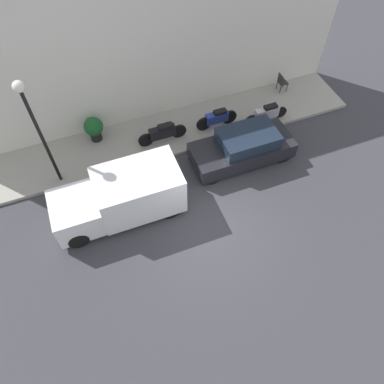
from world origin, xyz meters
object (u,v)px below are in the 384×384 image
cafe_chair (282,82)px  parked_car (243,147)px  delivery_van (120,197)px  motorcycle_black (163,133)px  potted_plant (94,128)px  scooter_silver (267,113)px  motorcycle_blue (217,118)px  streetlamp (33,118)px

cafe_chair → parked_car: bearing=131.8°
delivery_van → cafe_chair: size_ratio=5.04×
motorcycle_black → potted_plant: potted_plant is taller
parked_car → cafe_chair: 4.66m
scooter_silver → motorcycle_blue: bearing=77.5°
motorcycle_black → potted_plant: 2.84m
motorcycle_blue → cafe_chair: cafe_chair is taller
delivery_van → cafe_chair: (3.91, -8.69, -0.29)m
streetlamp → potted_plant: streetlamp is taller
delivery_van → motorcycle_blue: size_ratio=2.46×
motorcycle_black → cafe_chair: size_ratio=2.31×
potted_plant → cafe_chair: bearing=-89.9°
motorcycle_blue → potted_plant: potted_plant is taller
parked_car → cafe_chair: size_ratio=4.53×
motorcycle_blue → delivery_van: bearing=119.4°
streetlamp → potted_plant: size_ratio=4.15×
parked_car → scooter_silver: bearing=-51.1°
streetlamp → potted_plant: 3.53m
parked_car → cafe_chair: parked_car is taller
parked_car → motorcycle_black: (1.96, 2.74, -0.06)m
motorcycle_black → scooter_silver: bearing=-95.7°
delivery_van → cafe_chair: delivery_van is taller
potted_plant → cafe_chair: potted_plant is taller
potted_plant → cafe_chair: size_ratio=1.23×
potted_plant → cafe_chair: (0.02, -8.81, -0.13)m
delivery_van → motorcycle_blue: (2.79, -4.94, -0.35)m
scooter_silver → cafe_chair: size_ratio=2.22×
motorcycle_black → streetlamp: streetlamp is taller
parked_car → scooter_silver: 2.40m
parked_car → motorcycle_blue: size_ratio=2.21×
scooter_silver → potted_plant: size_ratio=1.80×
parked_car → motorcycle_blue: bearing=8.1°
potted_plant → motorcycle_black: bearing=-113.3°
motorcycle_blue → scooter_silver: size_ratio=0.93×
motorcycle_blue → streetlamp: size_ratio=0.40×
motorcycle_blue → cafe_chair: (1.13, -3.75, 0.05)m
motorcycle_black → potted_plant: (1.12, 2.60, 0.17)m
streetlamp → cafe_chair: (1.65, -10.61, -2.70)m
delivery_van → motorcycle_blue: bearing=-60.6°
delivery_van → parked_car: bearing=-81.2°
scooter_silver → streetlamp: bearing=90.3°
cafe_chair → motorcycle_blue: bearing=106.7°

